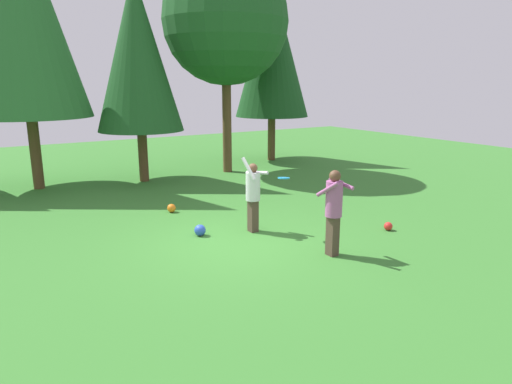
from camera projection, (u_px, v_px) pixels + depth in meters
The scene contains 11 objects.
ground_plane at pixel (235, 242), 10.21m from camera, with size 40.00×40.00×0.00m, color #387A2D.
person_thrower at pixel (253, 191), 10.73m from camera, with size 0.65×0.65×1.82m.
person_catcher at pixel (334, 205), 9.21m from camera, with size 0.55×0.65×1.78m.
frisbee at pixel (284, 178), 10.25m from camera, with size 0.38×0.38×0.05m.
ball_red at pixel (388, 226), 11.00m from camera, with size 0.20×0.20×0.20m, color red.
ball_orange at pixel (171, 208), 12.53m from camera, with size 0.23×0.23×0.23m, color orange.
ball_blue at pixel (200, 230), 10.62m from camera, with size 0.26×0.26×0.26m, color blue.
tree_far_right at pixel (272, 50), 19.89m from camera, with size 3.23×3.23×7.72m.
tree_center at pixel (137, 54), 15.53m from camera, with size 2.96×2.96×7.06m.
tree_left at pixel (19, 5), 14.05m from camera, with size 3.86×3.86×9.23m.
tree_right at pixel (225, 21), 16.96m from camera, with size 4.70×4.70×8.03m.
Camera 1 is at (-4.69, -8.46, 3.47)m, focal length 32.18 mm.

